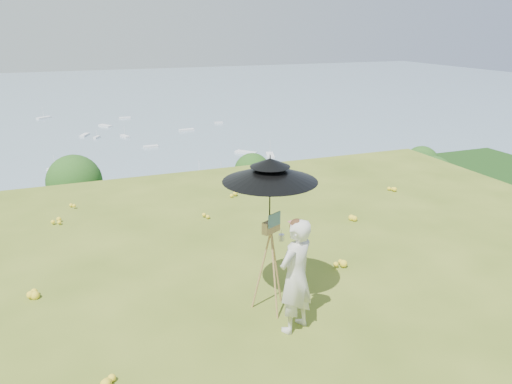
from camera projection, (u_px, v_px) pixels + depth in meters
name	position (u px, v px, depth m)	size (l,w,h in m)	color
ground	(330.00, 271.00, 8.71)	(14.00, 14.00, 0.00)	#52681D
forest_slope	(140.00, 380.00, 48.89)	(140.00, 56.00, 22.00)	#18340E
shoreline_tier	(107.00, 268.00, 86.46)	(170.00, 28.00, 8.00)	slate
bay_water	(72.00, 111.00, 231.58)	(700.00, 700.00, 0.00)	#7397A5
slope_trees	(129.00, 250.00, 44.42)	(110.00, 50.00, 6.00)	#214916
harbor_town	(104.00, 233.00, 84.38)	(110.00, 22.00, 5.00)	silver
moored_boats	(39.00, 150.00, 157.40)	(140.00, 140.00, 0.70)	white
wildflowers	(323.00, 262.00, 8.91)	(10.00, 10.50, 0.12)	yellow
painter	(296.00, 276.00, 6.80)	(0.61, 0.40, 1.67)	beige
field_easel	(271.00, 262.00, 7.31)	(0.59, 0.59, 1.57)	#94663E
sun_umbrella	(270.00, 193.00, 6.99)	(1.34, 1.34, 1.11)	black
painter_cap	(297.00, 222.00, 6.55)	(0.19, 0.23, 0.10)	#D97779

